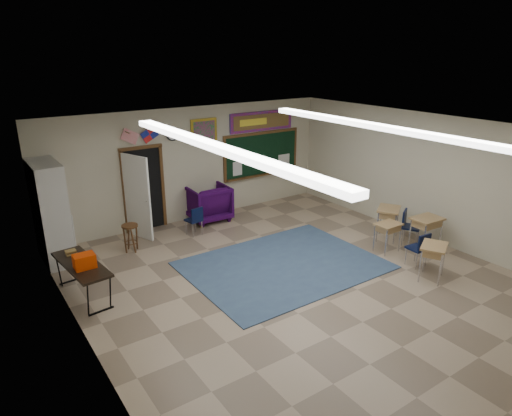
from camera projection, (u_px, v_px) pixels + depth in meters
floor at (300, 283)px, 9.04m from camera, size 9.00×9.00×0.00m
back_wall at (193, 164)px, 12.04m from camera, size 8.00×0.04×3.00m
left_wall at (84, 267)px, 6.40m from camera, size 0.04×9.00×3.00m
right_wall at (434, 179)px, 10.68m from camera, size 0.04×9.00×3.00m
ceiling at (306, 132)px, 8.04m from camera, size 8.00×9.00×0.04m
area_rug at (284, 265)px, 9.76m from camera, size 4.00×3.00×0.02m
fluorescent_strips at (306, 136)px, 8.06m from camera, size 3.86×6.00×0.10m
doorway at (142, 191)px, 11.26m from camera, size 1.10×0.89×2.16m
chalkboard at (262, 155)px, 13.19m from camera, size 2.55×0.14×1.30m
bulletin_board at (262, 121)px, 12.87m from camera, size 2.10×0.05×0.55m
framed_art_print at (204, 131)px, 11.91m from camera, size 0.75×0.05×0.65m
wall_clock at (172, 135)px, 11.43m from camera, size 0.32×0.05×0.32m
wall_flags at (140, 133)px, 10.92m from camera, size 1.16×0.06×0.70m
storage_cabinet at (51, 213)px, 9.68m from camera, size 0.59×1.25×2.20m
wingback_armchair at (208, 203)px, 12.22m from camera, size 1.08×1.11×0.96m
student_chair_reading at (194, 221)px, 11.25m from camera, size 0.43×0.43×0.75m
student_chair_desk_a at (417, 249)px, 9.64m from camera, size 0.41×0.41×0.77m
student_chair_desk_b at (411, 228)px, 10.68m from camera, size 0.57×0.57×0.83m
student_desk_front_left at (387, 236)px, 10.33m from camera, size 0.57×0.43×0.68m
student_desk_front_right at (388, 222)px, 10.99m from camera, size 0.82×0.77×0.79m
student_desk_back_left at (432, 260)px, 9.07m from camera, size 0.76×0.69×0.74m
student_desk_back_right at (426, 232)px, 10.34m from camera, size 0.70×0.54×0.81m
folding_table at (83, 278)px, 8.44m from camera, size 0.72×1.69×0.94m
wooden_stool at (131, 238)px, 10.36m from camera, size 0.36×0.36×0.64m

